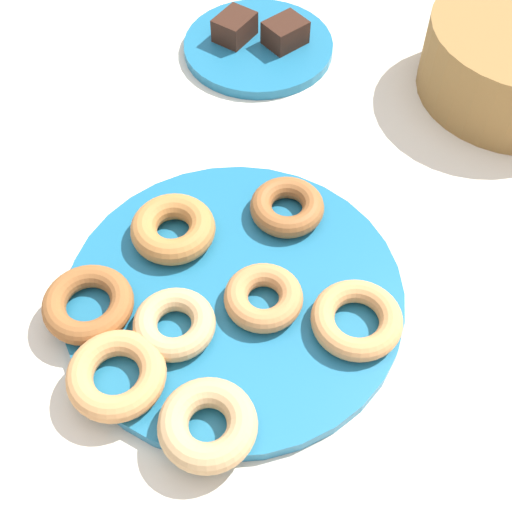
# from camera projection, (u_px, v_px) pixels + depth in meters

# --- Properties ---
(ground_plane) EXTENTS (2.40, 2.40, 0.00)m
(ground_plane) POSITION_uv_depth(u_px,v_px,m) (235.00, 299.00, 0.70)
(ground_plane) COLOR beige
(donut_plate) EXTENTS (0.34, 0.34, 0.01)m
(donut_plate) POSITION_uv_depth(u_px,v_px,m) (234.00, 295.00, 0.69)
(donut_plate) COLOR #1E6B93
(donut_plate) RESTS_ON ground_plane
(donut_0) EXTENTS (0.11, 0.11, 0.02)m
(donut_0) POSITION_uv_depth(u_px,v_px,m) (174.00, 324.00, 0.65)
(donut_0) COLOR tan
(donut_0) RESTS_ON donut_plate
(donut_1) EXTENTS (0.12, 0.12, 0.03)m
(donut_1) POSITION_uv_depth(u_px,v_px,m) (208.00, 425.00, 0.59)
(donut_1) COLOR tan
(donut_1) RESTS_ON donut_plate
(donut_2) EXTENTS (0.11, 0.11, 0.02)m
(donut_2) POSITION_uv_depth(u_px,v_px,m) (88.00, 304.00, 0.66)
(donut_2) COLOR #995B2D
(donut_2) RESTS_ON donut_plate
(donut_3) EXTENTS (0.11, 0.11, 0.02)m
(donut_3) POSITION_uv_depth(u_px,v_px,m) (357.00, 320.00, 0.65)
(donut_3) COLOR tan
(donut_3) RESTS_ON donut_plate
(donut_4) EXTENTS (0.10, 0.10, 0.02)m
(donut_4) POSITION_uv_depth(u_px,v_px,m) (287.00, 207.00, 0.73)
(donut_4) COLOR #995B2D
(donut_4) RESTS_ON donut_plate
(donut_5) EXTENTS (0.12, 0.12, 0.02)m
(donut_5) POSITION_uv_depth(u_px,v_px,m) (117.00, 376.00, 0.62)
(donut_5) COLOR tan
(donut_5) RESTS_ON donut_plate
(donut_6) EXTENTS (0.13, 0.13, 0.03)m
(donut_6) POSITION_uv_depth(u_px,v_px,m) (170.00, 231.00, 0.71)
(donut_6) COLOR #BC7A3D
(donut_6) RESTS_ON donut_plate
(donut_7) EXTENTS (0.08, 0.08, 0.02)m
(donut_7) POSITION_uv_depth(u_px,v_px,m) (263.00, 298.00, 0.67)
(donut_7) COLOR #C6844C
(donut_7) RESTS_ON donut_plate
(cake_plate) EXTENTS (0.20, 0.20, 0.01)m
(cake_plate) POSITION_uv_depth(u_px,v_px,m) (258.00, 47.00, 0.93)
(cake_plate) COLOR #1E6B93
(cake_plate) RESTS_ON ground_plane
(brownie_near) EXTENTS (0.05, 0.06, 0.03)m
(brownie_near) POSITION_uv_depth(u_px,v_px,m) (235.00, 27.00, 0.92)
(brownie_near) COLOR #381E14
(brownie_near) RESTS_ON cake_plate
(brownie_far) EXTENTS (0.05, 0.05, 0.03)m
(brownie_far) POSITION_uv_depth(u_px,v_px,m) (285.00, 33.00, 0.91)
(brownie_far) COLOR #381E14
(brownie_far) RESTS_ON cake_plate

